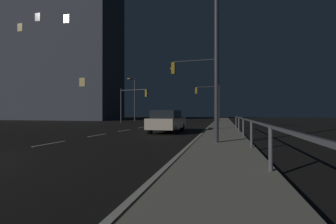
% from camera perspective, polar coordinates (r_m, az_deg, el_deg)
% --- Properties ---
extents(ground_plane, '(112.00, 112.00, 0.00)m').
position_cam_1_polar(ground_plane, '(22.68, -5.97, -3.71)').
color(ground_plane, black).
rests_on(ground_plane, ground).
extents(sidewalk_right, '(2.31, 77.00, 0.14)m').
position_cam_1_polar(sidewalk_right, '(21.38, 13.42, -3.73)').
color(sidewalk_right, '#9E937F').
rests_on(sidewalk_right, ground).
extents(lane_markings_center, '(0.14, 50.00, 0.01)m').
position_cam_1_polar(lane_markings_center, '(26.00, -3.40, -3.25)').
color(lane_markings_center, silver).
rests_on(lane_markings_center, ground).
extents(lane_edge_line, '(0.14, 53.00, 0.01)m').
position_cam_1_polar(lane_edge_line, '(26.41, 10.38, -3.20)').
color(lane_edge_line, silver).
rests_on(lane_edge_line, ground).
extents(car, '(1.90, 4.43, 1.57)m').
position_cam_1_polar(car, '(16.26, -0.23, -2.20)').
color(car, beige).
rests_on(car, ground).
extents(traffic_light_mid_left, '(3.79, 0.70, 5.48)m').
position_cam_1_polar(traffic_light_mid_left, '(35.96, 9.92, 3.95)').
color(traffic_light_mid_left, '#38383D').
rests_on(traffic_light_mid_left, sidewalk_right).
extents(traffic_light_near_right, '(4.32, 0.86, 4.81)m').
position_cam_1_polar(traffic_light_near_right, '(32.57, -8.57, 3.38)').
color(traffic_light_near_right, '#4C4C51').
rests_on(traffic_light_near_right, ground).
extents(traffic_light_overhead_east, '(3.84, 0.42, 5.71)m').
position_cam_1_polar(traffic_light_overhead_east, '(19.00, 7.01, 8.15)').
color(traffic_light_overhead_east, '#4C4C51').
rests_on(traffic_light_overhead_east, sidewalk_right).
extents(street_lamp_mid_block, '(1.95, 0.64, 7.74)m').
position_cam_1_polar(street_lamp_mid_block, '(10.63, 10.21, 18.31)').
color(street_lamp_mid_block, '#38383D').
rests_on(street_lamp_mid_block, sidewalk_right).
extents(street_lamp_median, '(0.66, 2.13, 7.25)m').
position_cam_1_polar(street_lamp_median, '(40.07, -8.44, 4.08)').
color(street_lamp_median, '#4C4C51').
rests_on(street_lamp_median, ground).
extents(barrier_fence, '(0.09, 17.54, 0.98)m').
position_cam_1_polar(barrier_fence, '(10.62, 18.78, -2.87)').
color(barrier_fence, '#59595E').
rests_on(barrier_fence, sidewalk_right).
extents(building_distant, '(24.07, 9.14, 27.61)m').
position_cam_1_polar(building_distant, '(53.11, -25.04, 13.33)').
color(building_distant, '#3D424C').
rests_on(building_distant, ground).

